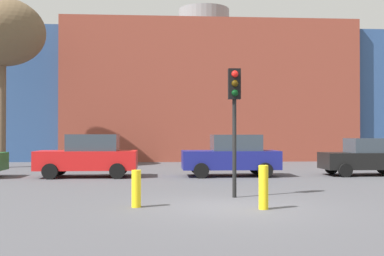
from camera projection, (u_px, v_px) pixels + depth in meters
The scene contains 9 objects.
ground_plane at pixel (232, 207), 12.27m from camera, with size 200.00×200.00×0.00m, color #47474C.
building_backdrop at pixel (204, 97), 38.05m from camera, with size 35.91×11.97×11.77m.
parked_car_1 at pixel (89, 156), 20.82m from camera, with size 4.29×2.10×1.86m.
parked_car_2 at pixel (232, 155), 21.25m from camera, with size 4.25×2.09×1.84m.
parked_car_3 at pixel (366, 157), 21.66m from camera, with size 3.87×1.90×1.68m.
traffic_light_island at pixel (234, 103), 14.15m from camera, with size 0.36×0.36×3.81m.
bare_tree_0 at pixel (2, 33), 26.80m from camera, with size 4.75×4.75×9.48m.
bollard_yellow_0 at pixel (263, 187), 11.92m from camera, with size 0.24×0.24×1.10m, color yellow.
bollard_yellow_1 at pixel (136, 189), 12.25m from camera, with size 0.24×0.24×0.95m, color yellow.
Camera 1 is at (-1.85, -12.20, 1.88)m, focal length 44.85 mm.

